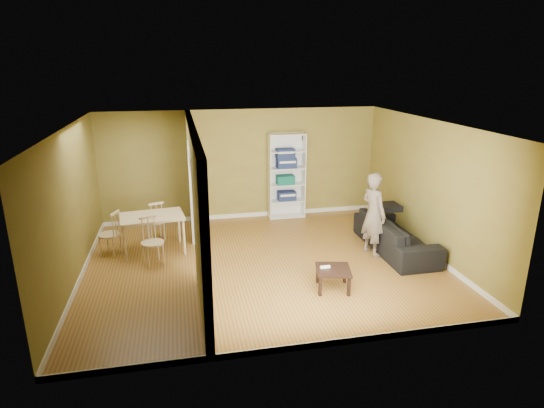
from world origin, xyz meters
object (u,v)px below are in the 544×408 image
Objects in this scene: sofa at (396,230)px; bookshelf at (286,176)px; chair_near at (152,242)px; chair_far at (155,220)px; person at (374,207)px; coffee_table at (333,272)px; chair_left at (109,233)px; dining_table at (152,219)px.

bookshelf is at bearing 33.23° from sofa.
chair_near is 1.05× the size of chair_far.
chair_far reaches higher than sofa.
sofa is 0.76m from person.
coffee_table is at bearing 118.98° from person.
coffee_table is at bearing 82.11° from chair_left.
bookshelf is at bearing 88.41° from coffee_table.
person is at bearing 139.02° from chair_far.
person is 2.21× the size of chair_far.
bookshelf is 3.82m from chair_near.
chair_far reaches higher than dining_table.
chair_left is (-0.82, -0.02, -0.22)m from dining_table.
chair_left is (-5.56, 0.91, 0.02)m from sofa.
person reaches higher than dining_table.
dining_table is at bearing 142.83° from coffee_table.
chair_left is at bearing 17.85° from chair_far.
bookshelf reaches higher than coffee_table.
dining_table is 1.32× the size of chair_near.
bookshelf is at bearing 14.96° from chair_near.
sofa is 4.73m from chair_near.
chair_near is 1.27m from chair_far.
chair_far is (0.84, 0.65, -0.01)m from chair_left.
chair_left is at bearing 122.50° from chair_near.
coffee_table is 4.40m from chair_left.
sofa is 5.63m from chair_left.
dining_table is (-4.73, 0.93, 0.24)m from sofa.
person is at bearing -25.82° from chair_near.
person is 4.51m from chair_far.
coffee_table is 0.62× the size of chair_left.
chair_left is at bearing 62.37° from person.
bookshelf is at bearing 177.51° from chair_far.
dining_table is (-4.20, 1.00, -0.29)m from person.
dining_table is 0.67m from chair_far.
coffee_table is 4.12m from chair_far.
coffee_table is 0.64× the size of chair_far.
bookshelf is 2.35× the size of chair_far.
person reaches higher than chair_left.
chair_left reaches higher than dining_table.
chair_far is at bearing -162.71° from bookshelf.
dining_table is at bearing 68.64° from chair_far.
coffee_table is at bearing -37.17° from dining_table.
coffee_table is at bearing -91.59° from bookshelf.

